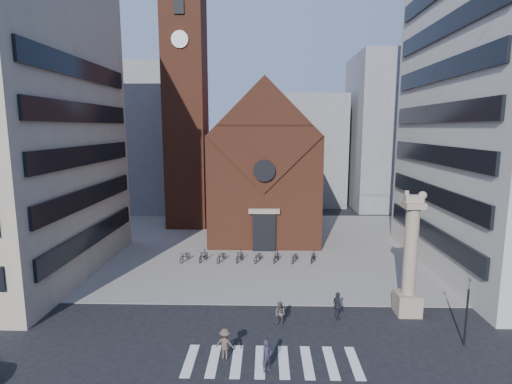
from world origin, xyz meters
TOP-DOWN VIEW (x-y plane):
  - ground at (0.00, 0.00)m, footprint 120.00×120.00m
  - piazza at (0.00, 19.00)m, footprint 46.00×30.00m
  - zebra_crossing at (0.55, -3.00)m, footprint 10.20×3.20m
  - church at (0.00, 25.04)m, footprint 12.00×16.65m
  - campanile at (-10.00, 28.00)m, footprint 5.50×5.50m
  - bg_block_left at (-20.00, 40.00)m, footprint 16.00×14.00m
  - bg_block_mid at (6.00, 45.00)m, footprint 14.00×12.00m
  - bg_block_right at (22.00, 42.00)m, footprint 16.00×14.00m
  - lion_column at (10.01, 3.00)m, footprint 1.63×1.60m
  - traffic_light at (12.00, -1.00)m, footprint 0.13×0.16m
  - pedestrian_0 at (0.27, -3.89)m, footprint 0.77×0.74m
  - pedestrian_1 at (1.15, 1.14)m, footprint 0.98×0.96m
  - pedestrian_2 at (5.02, 2.05)m, footprint 0.75×1.21m
  - pedestrian_3 at (-2.06, -2.73)m, footprint 1.26×0.91m
  - scooter_0 at (-7.58, 13.42)m, footprint 1.29×2.06m
  - scooter_1 at (-5.82, 13.42)m, footprint 1.13×1.96m
  - scooter_2 at (-4.07, 13.42)m, footprint 1.29×2.06m
  - scooter_3 at (-2.31, 13.42)m, footprint 1.13×1.96m
  - scooter_4 at (-0.56, 13.42)m, footprint 1.29×2.06m
  - scooter_5 at (1.19, 13.42)m, footprint 1.13×1.96m
  - scooter_6 at (2.95, 13.42)m, footprint 1.29×2.06m
  - scooter_7 at (4.70, 13.42)m, footprint 1.13×1.96m

SIDE VIEW (x-z plane):
  - ground at x=0.00m, z-range 0.00..0.00m
  - zebra_crossing at x=0.55m, z-range 0.00..0.01m
  - piazza at x=0.00m, z-range 0.00..0.05m
  - scooter_0 at x=-7.58m, z-range 0.05..1.07m
  - scooter_2 at x=-4.07m, z-range 0.05..1.07m
  - scooter_4 at x=-0.56m, z-range 0.05..1.07m
  - scooter_6 at x=2.95m, z-range 0.05..1.07m
  - scooter_1 at x=-5.82m, z-range 0.05..1.18m
  - scooter_3 at x=-2.31m, z-range 0.05..1.18m
  - scooter_5 at x=1.19m, z-range 0.05..1.18m
  - scooter_7 at x=4.70m, z-range 0.05..1.18m
  - pedestrian_1 at x=1.15m, z-range 0.00..1.59m
  - pedestrian_3 at x=-2.06m, z-range 0.00..1.76m
  - pedestrian_0 at x=0.27m, z-range 0.00..1.78m
  - pedestrian_2 at x=5.02m, z-range 0.00..1.92m
  - traffic_light at x=12.00m, z-range 0.14..4.44m
  - lion_column at x=10.01m, z-range -0.88..7.79m
  - church at x=0.00m, z-range -1.02..16.98m
  - bg_block_mid at x=6.00m, z-range 0.00..18.00m
  - bg_block_left at x=-20.00m, z-range 0.00..22.00m
  - bg_block_right at x=22.00m, z-range 0.00..24.00m
  - campanile at x=-10.00m, z-range 0.14..31.34m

